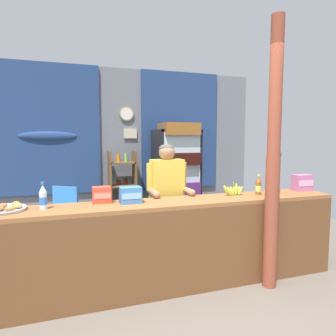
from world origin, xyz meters
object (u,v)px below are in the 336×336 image
object	(u,v)px
timber_post	(273,162)
snack_box_biscuit	(130,195)
plastic_lawn_chair	(61,212)
pastry_tray	(3,209)
shopkeeper	(167,192)
soda_bottle_water	(43,198)
stall_counter	(170,238)
snack_box_wafer	(302,183)
soda_bottle_iced_tea	(258,186)
drink_fridge	(176,171)
banana_bunch	(233,191)
bottle_shelf_rack	(122,188)
soda_bottle_cola	(270,182)
snack_box_crackers	(102,195)

from	to	relation	value
timber_post	snack_box_biscuit	bearing A→B (deg)	165.48
plastic_lawn_chair	pastry_tray	world-z (taller)	pastry_tray
shopkeeper	soda_bottle_water	size ratio (longest dim) A/B	5.90
stall_counter	snack_box_wafer	world-z (taller)	snack_box_wafer
pastry_tray	shopkeeper	bearing A→B (deg)	12.76
soda_bottle_iced_tea	pastry_tray	distance (m)	2.64
drink_fridge	banana_bunch	bearing A→B (deg)	-89.93
bottle_shelf_rack	shopkeeper	bearing A→B (deg)	-83.13
plastic_lawn_chair	soda_bottle_cola	size ratio (longest dim) A/B	2.79
drink_fridge	snack_box_wafer	distance (m)	2.11
drink_fridge	snack_box_crackers	distance (m)	2.33
soda_bottle_water	snack_box_wafer	bearing A→B (deg)	1.18
drink_fridge	soda_bottle_cola	size ratio (longest dim) A/B	5.94
banana_bunch	soda_bottle_water	bearing A→B (deg)	-178.89
pastry_tray	stall_counter	bearing A→B (deg)	-6.82
stall_counter	bottle_shelf_rack	xyz separation A→B (m)	(-0.07, 2.41, 0.14)
stall_counter	soda_bottle_iced_tea	distance (m)	1.21
snack_box_crackers	snack_box_biscuit	bearing A→B (deg)	-19.95
soda_bottle_iced_tea	plastic_lawn_chair	bearing A→B (deg)	142.89
soda_bottle_cola	banana_bunch	world-z (taller)	soda_bottle_cola
soda_bottle_water	snack_box_crackers	bearing A→B (deg)	12.03
soda_bottle_cola	snack_box_biscuit	world-z (taller)	soda_bottle_cola
stall_counter	snack_box_wafer	bearing A→B (deg)	6.37
stall_counter	snack_box_crackers	xyz separation A→B (m)	(-0.64, 0.26, 0.44)
timber_post	soda_bottle_iced_tea	bearing A→B (deg)	78.06
snack_box_crackers	soda_bottle_water	bearing A→B (deg)	-167.97
bottle_shelf_rack	soda_bottle_water	world-z (taller)	bottle_shelf_rack
soda_bottle_water	stall_counter	bearing A→B (deg)	-6.77
pastry_tray	soda_bottle_cola	bearing A→B (deg)	-0.33
snack_box_wafer	banana_bunch	size ratio (longest dim) A/B	0.87
soda_bottle_cola	snack_box_biscuit	distance (m)	1.68
drink_fridge	soda_bottle_iced_tea	xyz separation A→B (m)	(0.30, -1.94, 0.01)
pastry_tray	banana_bunch	distance (m)	2.34
snack_box_biscuit	pastry_tray	size ratio (longest dim) A/B	0.53
plastic_lawn_chair	soda_bottle_cola	xyz separation A→B (m)	(2.40, -1.64, 0.56)
plastic_lawn_chair	snack_box_crackers	distance (m)	1.69
pastry_tray	snack_box_biscuit	bearing A→B (deg)	-1.30
timber_post	drink_fridge	world-z (taller)	timber_post
stall_counter	soda_bottle_cola	bearing A→B (deg)	7.24
snack_box_wafer	pastry_tray	bearing A→B (deg)	-179.66
soda_bottle_iced_tea	banana_bunch	bearing A→B (deg)	170.28
shopkeeper	soda_bottle_iced_tea	size ratio (longest dim) A/B	6.30
snack_box_crackers	pastry_tray	world-z (taller)	snack_box_crackers
stall_counter	plastic_lawn_chair	world-z (taller)	stall_counter
snack_box_wafer	pastry_tray	distance (m)	3.33
pastry_tray	banana_bunch	world-z (taller)	banana_bunch
timber_post	bottle_shelf_rack	size ratio (longest dim) A/B	2.05
shopkeeper	snack_box_crackers	xyz separation A→B (m)	(-0.79, -0.30, 0.06)
plastic_lawn_chair	shopkeeper	xyz separation A→B (m)	(1.24, -1.24, 0.45)
snack_box_crackers	plastic_lawn_chair	bearing A→B (deg)	106.17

